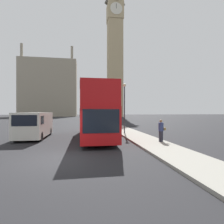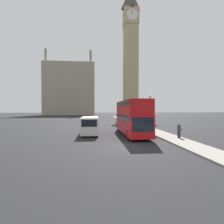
{
  "view_description": "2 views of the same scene",
  "coord_description": "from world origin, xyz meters",
  "views": [
    {
      "loc": [
        1.36,
        -9.13,
        2.39
      ],
      "look_at": [
        3.73,
        5.85,
        2.38
      ],
      "focal_mm": 28.0,
      "sensor_mm": 36.0,
      "label": 1
    },
    {
      "loc": [
        -2.4,
        -15.68,
        3.41
      ],
      "look_at": [
        0.58,
        15.54,
        2.87
      ],
      "focal_mm": 28.0,
      "sensor_mm": 36.0,
      "label": 2
    }
  ],
  "objects": [
    {
      "name": "ground_plane",
      "position": [
        0.0,
        0.0,
        0.0
      ],
      "size": [
        300.0,
        300.0,
        0.0
      ],
      "primitive_type": "plane",
      "color": "black"
    },
    {
      "name": "sidewalk_strip",
      "position": [
        6.29,
        0.0,
        0.07
      ],
      "size": [
        2.59,
        120.0,
        0.15
      ],
      "color": "gray",
      "rests_on": "ground_plane"
    },
    {
      "name": "clock_tower",
      "position": [
        16.04,
        74.84,
        34.24
      ],
      "size": [
        7.49,
        7.66,
        66.78
      ],
      "color": "tan",
      "rests_on": "ground_plane"
    },
    {
      "name": "building_block_distant",
      "position": [
        -17.1,
        86.74,
        14.8
      ],
      "size": [
        28.47,
        10.48,
        36.02
      ],
      "color": "#9E937F",
      "rests_on": "ground_plane"
    },
    {
      "name": "red_double_decker_bus",
      "position": [
        2.37,
        7.24,
        2.51
      ],
      "size": [
        2.61,
        11.46,
        4.48
      ],
      "color": "#B71114",
      "rests_on": "ground_plane"
    },
    {
      "name": "white_van",
      "position": [
        -3.13,
        7.61,
        1.25
      ],
      "size": [
        2.17,
        5.64,
        2.33
      ],
      "color": "silver",
      "rests_on": "ground_plane"
    },
    {
      "name": "pedestrian",
      "position": [
        7.05,
        3.25,
        0.98
      ],
      "size": [
        0.53,
        0.37,
        1.65
      ],
      "color": "#23232D",
      "rests_on": "sidewalk_strip"
    },
    {
      "name": "street_lamp",
      "position": [
        5.59,
        9.08,
        3.67
      ],
      "size": [
        0.36,
        0.36,
        5.3
      ],
      "color": "#38383D",
      "rests_on": "sidewalk_strip"
    }
  ]
}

